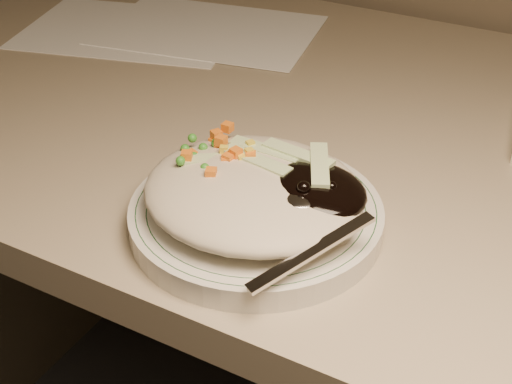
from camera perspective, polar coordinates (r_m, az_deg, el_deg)
The scene contains 5 objects.
desk at distance 0.91m, azimuth 9.51°, elevation -6.25°, with size 1.40×0.70×0.74m.
plate at distance 0.63m, azimuth -0.00°, elevation -1.97°, with size 0.22×0.22×0.02m, color silver.
plate_rim at distance 0.62m, azimuth -0.00°, elevation -1.22°, with size 0.21×0.21×0.00m.
meal at distance 0.61m, azimuth 0.32°, elevation 0.30°, with size 0.21×0.19×0.05m.
papers at distance 1.06m, azimuth -6.91°, elevation 12.76°, with size 0.44×0.32×0.00m.
Camera 1 is at (0.20, 0.71, 1.12)m, focal length 50.00 mm.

